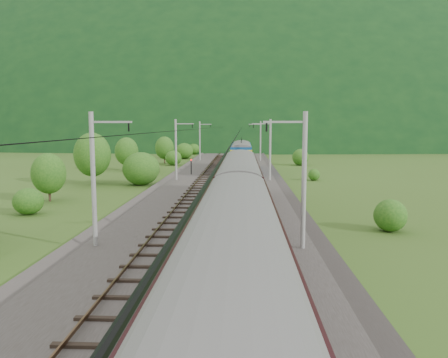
{
  "coord_description": "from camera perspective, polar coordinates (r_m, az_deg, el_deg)",
  "views": [
    {
      "loc": [
        2.65,
        -25.26,
        7.51
      ],
      "look_at": [
        0.92,
        14.48,
        2.6
      ],
      "focal_mm": 35.0,
      "sensor_mm": 36.0,
      "label": 1
    }
  ],
  "objects": [
    {
      "name": "train",
      "position": [
        13.95,
        1.37,
        -9.32
      ],
      "size": [
        3.03,
        121.77,
        5.28
      ],
      "color": "black",
      "rests_on": "ground"
    },
    {
      "name": "vegetation_right",
      "position": [
        53.26,
        13.76,
        -0.02
      ],
      "size": [
        4.55,
        97.69,
        2.79
      ],
      "color": "#1C5015",
      "rests_on": "ground"
    },
    {
      "name": "signal",
      "position": [
        64.48,
        -4.31,
        1.78
      ],
      "size": [
        0.25,
        0.25,
        2.25
      ],
      "color": "black",
      "rests_on": "railbed"
    },
    {
      "name": "mountain_main",
      "position": [
        285.37,
        1.97,
        5.53
      ],
      "size": [
        504.0,
        360.0,
        244.0
      ],
      "primitive_type": "ellipsoid",
      "color": "#113315",
      "rests_on": "ground"
    },
    {
      "name": "track_right",
      "position": [
        35.97,
        2.05,
        -4.41
      ],
      "size": [
        2.4,
        220.0,
        0.27
      ],
      "color": "#513622",
      "rests_on": "railbed"
    },
    {
      "name": "track_left",
      "position": [
        36.33,
        -5.57,
        -4.33
      ],
      "size": [
        2.4,
        220.0,
        0.27
      ],
      "color": "#513622",
      "rests_on": "railbed"
    },
    {
      "name": "mountain_ridge",
      "position": [
        347.7,
        -18.25,
        5.45
      ],
      "size": [
        336.0,
        280.0,
        132.0
      ],
      "primitive_type": "ellipsoid",
      "color": "#113315",
      "rests_on": "ground"
    },
    {
      "name": "catenary_right",
      "position": [
        57.44,
        5.97,
        4.0
      ],
      "size": [
        2.54,
        192.28,
        8.0
      ],
      "color": "gray",
      "rests_on": "railbed"
    },
    {
      "name": "railbed",
      "position": [
        36.12,
        -1.78,
        -4.73
      ],
      "size": [
        14.0,
        220.0,
        0.3
      ],
      "primitive_type": "cube",
      "color": "#38332D",
      "rests_on": "ground"
    },
    {
      "name": "hazard_post_far",
      "position": [
        92.49,
        0.92,
        3.09
      ],
      "size": [
        0.18,
        0.18,
        1.69
      ],
      "primitive_type": "cylinder",
      "color": "red",
      "rests_on": "railbed"
    },
    {
      "name": "vegetation_left",
      "position": [
        46.33,
        -18.11,
        0.76
      ],
      "size": [
        10.88,
        141.08,
        6.93
      ],
      "color": "#1C5015",
      "rests_on": "ground"
    },
    {
      "name": "catenary_left",
      "position": [
        58.0,
        -6.23,
        4.02
      ],
      "size": [
        2.54,
        192.28,
        8.0
      ],
      "color": "gray",
      "rests_on": "railbed"
    },
    {
      "name": "overhead_wires",
      "position": [
        35.36,
        -1.82,
        6.37
      ],
      "size": [
        4.83,
        198.0,
        0.03
      ],
      "color": "black",
      "rests_on": "ground"
    },
    {
      "name": "ground",
      "position": [
        26.48,
        -3.41,
        -9.45
      ],
      "size": [
        600.0,
        600.0,
        0.0
      ],
      "primitive_type": "plane",
      "color": "#334A17",
      "rests_on": "ground"
    },
    {
      "name": "hazard_post_near",
      "position": [
        80.68,
        0.32,
        2.45
      ],
      "size": [
        0.16,
        0.16,
        1.49
      ],
      "primitive_type": "cylinder",
      "color": "red",
      "rests_on": "railbed"
    }
  ]
}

